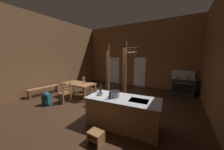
% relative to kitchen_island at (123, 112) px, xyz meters
% --- Properties ---
extents(ground_plane, '(8.61, 9.11, 0.10)m').
position_rel_kitchen_island_xyz_m(ground_plane, '(-1.53, 0.95, -0.49)').
color(ground_plane, '#382316').
extents(wall_back, '(8.61, 0.14, 4.43)m').
position_rel_kitchen_island_xyz_m(wall_back, '(-1.53, 5.17, 1.77)').
color(wall_back, brown).
rests_on(wall_back, ground_plane).
extents(wall_left, '(0.14, 9.11, 4.43)m').
position_rel_kitchen_island_xyz_m(wall_left, '(-5.51, 0.95, 1.77)').
color(wall_left, brown).
rests_on(wall_left, ground_plane).
extents(glazed_door_back_left, '(1.00, 0.01, 2.05)m').
position_rel_kitchen_island_xyz_m(glazed_door_back_left, '(-3.29, 5.10, 0.58)').
color(glazed_door_back_left, white).
rests_on(glazed_door_back_left, ground_plane).
extents(glazed_panel_back_right, '(0.84, 0.01, 2.05)m').
position_rel_kitchen_island_xyz_m(glazed_panel_back_right, '(-1.14, 5.10, 0.58)').
color(glazed_panel_back_right, white).
rests_on(glazed_panel_back_right, ground_plane).
extents(kitchen_island, '(2.24, 1.17, 0.89)m').
position_rel_kitchen_island_xyz_m(kitchen_island, '(0.00, 0.00, 0.00)').
color(kitchen_island, olive).
rests_on(kitchen_island, ground_plane).
extents(stove_range, '(1.16, 0.85, 1.32)m').
position_rel_kitchen_island_xyz_m(stove_range, '(1.55, 4.52, 0.04)').
color(stove_range, '#2D2D2D').
rests_on(stove_range, ground_plane).
extents(support_post_with_pot_rack, '(0.63, 0.22, 2.78)m').
position_rel_kitchen_island_xyz_m(support_post_with_pot_rack, '(-0.72, 1.73, 1.05)').
color(support_post_with_pot_rack, brown).
rests_on(support_post_with_pot_rack, ground_plane).
extents(support_post_center, '(0.14, 0.14, 2.78)m').
position_rel_kitchen_island_xyz_m(support_post_center, '(-2.12, 2.44, 0.95)').
color(support_post_center, brown).
rests_on(support_post_center, ground_plane).
extents(step_stool, '(0.37, 0.29, 0.30)m').
position_rel_kitchen_island_xyz_m(step_stool, '(-0.24, -1.01, -0.27)').
color(step_stool, olive).
rests_on(step_stool, ground_plane).
extents(dining_table, '(1.71, 0.92, 0.74)m').
position_rel_kitchen_island_xyz_m(dining_table, '(-3.14, 1.18, 0.21)').
color(dining_table, olive).
rests_on(dining_table, ground_plane).
extents(ladderback_chair_near_window, '(0.60, 0.60, 0.95)m').
position_rel_kitchen_island_xyz_m(ladderback_chair_near_window, '(-3.39, 1.98, 0.01)').
color(ladderback_chair_near_window, olive).
rests_on(ladderback_chair_near_window, ground_plane).
extents(ladderback_chair_by_post, '(0.49, 0.49, 0.95)m').
position_rel_kitchen_island_xyz_m(ladderback_chair_by_post, '(-3.08, 0.30, 0.01)').
color(ladderback_chair_by_post, olive).
rests_on(ladderback_chair_by_post, ground_plane).
extents(bench_along_left_wall, '(0.47, 1.61, 0.44)m').
position_rel_kitchen_island_xyz_m(bench_along_left_wall, '(-5.03, 0.38, -0.13)').
color(bench_along_left_wall, olive).
rests_on(bench_along_left_wall, ground_plane).
extents(backpack, '(0.37, 0.36, 0.60)m').
position_rel_kitchen_island_xyz_m(backpack, '(-3.54, -0.33, -0.13)').
color(backpack, '#194756').
rests_on(backpack, ground_plane).
extents(stockpot_on_counter, '(0.35, 0.28, 0.19)m').
position_rel_kitchen_island_xyz_m(stockpot_on_counter, '(-0.23, -0.05, 0.54)').
color(stockpot_on_counter, '#B7BABF').
rests_on(stockpot_on_counter, kitchen_island).
extents(mixing_bowl_on_counter, '(0.20, 0.20, 0.07)m').
position_rel_kitchen_island_xyz_m(mixing_bowl_on_counter, '(-0.74, -0.13, 0.48)').
color(mixing_bowl_on_counter, '#B2A893').
rests_on(mixing_bowl_on_counter, kitchen_island).
extents(bottle_tall_on_counter, '(0.06, 0.06, 0.29)m').
position_rel_kitchen_island_xyz_m(bottle_tall_on_counter, '(-0.28, -0.29, 0.56)').
color(bottle_tall_on_counter, '#1E2328').
rests_on(bottle_tall_on_counter, kitchen_island).
extents(bottle_short_on_counter, '(0.07, 0.07, 0.34)m').
position_rel_kitchen_island_xyz_m(bottle_short_on_counter, '(-0.93, 0.14, 0.58)').
color(bottle_short_on_counter, '#1E2328').
rests_on(bottle_short_on_counter, kitchen_island).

